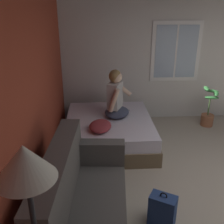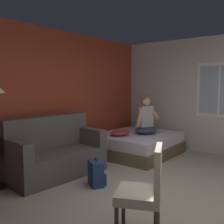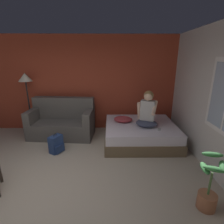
{
  "view_description": "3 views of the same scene",
  "coord_description": "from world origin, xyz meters",
  "px_view_note": "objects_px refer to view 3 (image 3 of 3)",
  "views": [
    {
      "loc": [
        -2.49,
        2.07,
        2.42
      ],
      "look_at": [
        1.26,
        1.84,
        0.86
      ],
      "focal_mm": 42.0,
      "sensor_mm": 36.0,
      "label": 1
    },
    {
      "loc": [
        -3.17,
        -1.36,
        1.61
      ],
      "look_at": [
        0.85,
        1.82,
        1.07
      ],
      "focal_mm": 42.0,
      "sensor_mm": 36.0,
      "label": 2
    },
    {
      "loc": [
        1.08,
        -2.26,
        2.1
      ],
      "look_at": [
        1.12,
        1.53,
        0.91
      ],
      "focal_mm": 28.0,
      "sensor_mm": 36.0,
      "label": 3
    }
  ],
  "objects_px": {
    "bed": "(140,133)",
    "cell_phone": "(159,129)",
    "potted_plant": "(209,191)",
    "couch": "(62,122)",
    "floor_lamp": "(26,83)",
    "person_seated": "(147,112)",
    "throw_pillow": "(123,119)",
    "backpack": "(56,144)"
  },
  "relations": [
    {
      "from": "person_seated",
      "to": "throw_pillow",
      "type": "height_order",
      "value": "person_seated"
    },
    {
      "from": "couch",
      "to": "throw_pillow",
      "type": "bearing_deg",
      "value": -8.12
    },
    {
      "from": "cell_phone",
      "to": "couch",
      "type": "bearing_deg",
      "value": 178.83
    },
    {
      "from": "bed",
      "to": "floor_lamp",
      "type": "distance_m",
      "value": 3.33
    },
    {
      "from": "floor_lamp",
      "to": "couch",
      "type": "bearing_deg",
      "value": -13.43
    },
    {
      "from": "bed",
      "to": "floor_lamp",
      "type": "relative_size",
      "value": 1.06
    },
    {
      "from": "bed",
      "to": "cell_phone",
      "type": "xyz_separation_m",
      "value": [
        0.38,
        -0.35,
        0.25
      ]
    },
    {
      "from": "couch",
      "to": "backpack",
      "type": "height_order",
      "value": "couch"
    },
    {
      "from": "bed",
      "to": "potted_plant",
      "type": "bearing_deg",
      "value": -73.92
    },
    {
      "from": "cell_phone",
      "to": "floor_lamp",
      "type": "height_order",
      "value": "floor_lamp"
    },
    {
      "from": "couch",
      "to": "person_seated",
      "type": "height_order",
      "value": "person_seated"
    },
    {
      "from": "throw_pillow",
      "to": "cell_phone",
      "type": "distance_m",
      "value": 0.97
    },
    {
      "from": "cell_phone",
      "to": "potted_plant",
      "type": "distance_m",
      "value": 1.8
    },
    {
      "from": "floor_lamp",
      "to": "person_seated",
      "type": "bearing_deg",
      "value": -13.57
    },
    {
      "from": "throw_pillow",
      "to": "couch",
      "type": "bearing_deg",
      "value": 171.88
    },
    {
      "from": "bed",
      "to": "backpack",
      "type": "height_order",
      "value": "bed"
    },
    {
      "from": "couch",
      "to": "backpack",
      "type": "xyz_separation_m",
      "value": [
        0.08,
        -0.92,
        -0.2
      ]
    },
    {
      "from": "potted_plant",
      "to": "person_seated",
      "type": "bearing_deg",
      "value": 103.8
    },
    {
      "from": "couch",
      "to": "backpack",
      "type": "bearing_deg",
      "value": -84.86
    },
    {
      "from": "person_seated",
      "to": "backpack",
      "type": "relative_size",
      "value": 1.91
    },
    {
      "from": "backpack",
      "to": "floor_lamp",
      "type": "height_order",
      "value": "floor_lamp"
    },
    {
      "from": "person_seated",
      "to": "potted_plant",
      "type": "height_order",
      "value": "person_seated"
    },
    {
      "from": "person_seated",
      "to": "potted_plant",
      "type": "distance_m",
      "value": 2.12
    },
    {
      "from": "bed",
      "to": "potted_plant",
      "type": "relative_size",
      "value": 2.11
    },
    {
      "from": "backpack",
      "to": "cell_phone",
      "type": "distance_m",
      "value": 2.41
    },
    {
      "from": "couch",
      "to": "floor_lamp",
      "type": "distance_m",
      "value": 1.43
    },
    {
      "from": "backpack",
      "to": "floor_lamp",
      "type": "bearing_deg",
      "value": 132.13
    },
    {
      "from": "couch",
      "to": "floor_lamp",
      "type": "bearing_deg",
      "value": 166.57
    },
    {
      "from": "throw_pillow",
      "to": "floor_lamp",
      "type": "distance_m",
      "value": 2.79
    },
    {
      "from": "person_seated",
      "to": "cell_phone",
      "type": "distance_m",
      "value": 0.49
    },
    {
      "from": "throw_pillow",
      "to": "potted_plant",
      "type": "bearing_deg",
      "value": -65.4
    },
    {
      "from": "person_seated",
      "to": "floor_lamp",
      "type": "distance_m",
      "value": 3.32
    },
    {
      "from": "couch",
      "to": "backpack",
      "type": "distance_m",
      "value": 0.95
    },
    {
      "from": "cell_phone",
      "to": "potted_plant",
      "type": "relative_size",
      "value": 0.17
    },
    {
      "from": "backpack",
      "to": "couch",
      "type": "bearing_deg",
      "value": 95.14
    },
    {
      "from": "bed",
      "to": "backpack",
      "type": "relative_size",
      "value": 3.92
    },
    {
      "from": "couch",
      "to": "cell_phone",
      "type": "bearing_deg",
      "value": -16.99
    },
    {
      "from": "bed",
      "to": "throw_pillow",
      "type": "xyz_separation_m",
      "value": [
        -0.44,
        0.16,
        0.31
      ]
    },
    {
      "from": "throw_pillow",
      "to": "floor_lamp",
      "type": "bearing_deg",
      "value": 169.91
    },
    {
      "from": "couch",
      "to": "potted_plant",
      "type": "xyz_separation_m",
      "value": [
        2.7,
        -2.53,
        -0.09
      ]
    },
    {
      "from": "bed",
      "to": "cell_phone",
      "type": "distance_m",
      "value": 0.58
    },
    {
      "from": "bed",
      "to": "cell_phone",
      "type": "relative_size",
      "value": 12.48
    }
  ]
}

